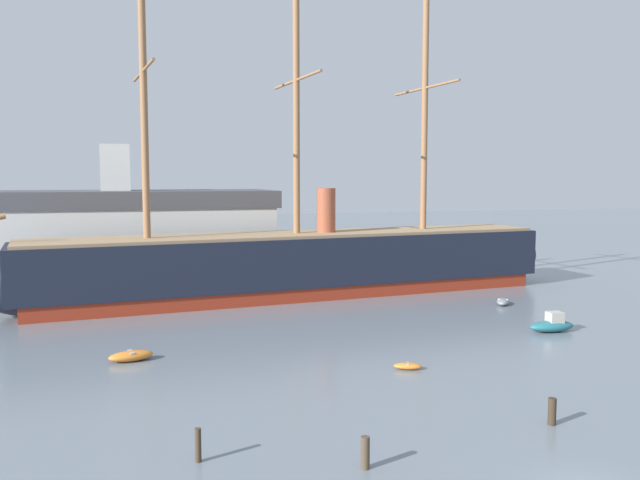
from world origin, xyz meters
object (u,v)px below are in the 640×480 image
at_px(dinghy_near_centre, 408,366).
at_px(mooring_piling_right_pair, 552,411).
at_px(dinghy_alongside_stern, 503,302).
at_px(dockside_warehouse_left, 27,241).
at_px(motorboat_mid_right, 552,325).
at_px(dinghy_far_left, 14,289).
at_px(sailboat_far_right, 503,273).
at_px(mooring_piling_nearest, 365,453).
at_px(dinghy_mid_left, 131,356).
at_px(tall_ship, 297,263).
at_px(mooring_piling_left_pair, 198,445).
at_px(dinghy_distant_centre, 262,269).

relative_size(dinghy_near_centre, mooring_piling_right_pair, 1.45).
height_order(dinghy_near_centre, dinghy_alongside_stern, dinghy_alongside_stern).
bearing_deg(dinghy_near_centre, dockside_warehouse_left, 123.21).
xyz_separation_m(motorboat_mid_right, dinghy_far_left, (-43.45, 33.20, -0.28)).
height_order(sailboat_far_right, dockside_warehouse_left, dockside_warehouse_left).
bearing_deg(mooring_piling_nearest, dinghy_far_left, 111.19).
bearing_deg(mooring_piling_nearest, dinghy_mid_left, 113.92).
bearing_deg(mooring_piling_right_pair, dinghy_near_centre, 104.13).
distance_m(dinghy_near_centre, dinghy_mid_left, 18.37).
bearing_deg(dinghy_far_left, sailboat_far_right, -6.03).
bearing_deg(dinghy_alongside_stern, dockside_warehouse_left, 151.84).
distance_m(sailboat_far_right, mooring_piling_right_pair, 51.11).
relative_size(dinghy_far_left, dockside_warehouse_left, 0.04).
bearing_deg(dinghy_mid_left, tall_ship, 49.64).
distance_m(sailboat_far_right, mooring_piling_nearest, 58.66).
height_order(mooring_piling_nearest, mooring_piling_left_pair, mooring_piling_left_pair).
distance_m(mooring_piling_left_pair, dockside_warehouse_left, 52.33).
distance_m(dinghy_near_centre, mooring_piling_left_pair, 17.56).
bearing_deg(dinghy_mid_left, dinghy_alongside_stern, 15.19).
xyz_separation_m(dinghy_near_centre, motorboat_mid_right, (15.44, 5.98, 0.34)).
distance_m(dinghy_far_left, mooring_piling_nearest, 55.56).
bearing_deg(mooring_piling_left_pair, dinghy_distant_centre, 74.68).
xyz_separation_m(sailboat_far_right, dinghy_distant_centre, (-27.64, 13.97, -0.16)).
xyz_separation_m(dinghy_far_left, sailboat_far_right, (56.72, -5.99, 0.09)).
bearing_deg(sailboat_far_right, mooring_piling_right_pair, -120.55).
height_order(dinghy_distant_centre, mooring_piling_nearest, mooring_piling_nearest).
bearing_deg(mooring_piling_nearest, motorboat_mid_right, 38.52).
distance_m(motorboat_mid_right, sailboat_far_right, 30.27).
bearing_deg(mooring_piling_left_pair, motorboat_mid_right, 27.79).
distance_m(dinghy_distant_centre, dockside_warehouse_left, 28.97).
height_order(dinghy_mid_left, mooring_piling_left_pair, mooring_piling_left_pair).
height_order(dinghy_mid_left, dinghy_distant_centre, dinghy_mid_left).
bearing_deg(dockside_warehouse_left, dinghy_mid_left, -73.47).
height_order(dinghy_alongside_stern, dockside_warehouse_left, dockside_warehouse_left).
xyz_separation_m(sailboat_far_right, mooring_piling_left_pair, (-43.25, -43.01, 0.38)).
height_order(dinghy_near_centre, dinghy_mid_left, dinghy_mid_left).
xyz_separation_m(tall_ship, mooring_piling_nearest, (-8.35, -40.32, -2.76)).
distance_m(dinghy_distant_centre, mooring_piling_nearest, 60.46).
bearing_deg(dinghy_distant_centre, mooring_piling_left_pair, -105.32).
height_order(tall_ship, dinghy_mid_left, tall_ship).
relative_size(tall_ship, dinghy_far_left, 25.96).
bearing_deg(dinghy_far_left, tall_ship, -21.99).
xyz_separation_m(dinghy_near_centre, dinghy_mid_left, (-16.82, 7.40, 0.14)).
height_order(motorboat_mid_right, mooring_piling_nearest, motorboat_mid_right).
height_order(dinghy_far_left, dinghy_distant_centre, dinghy_far_left).
bearing_deg(dinghy_near_centre, motorboat_mid_right, 21.16).
xyz_separation_m(dinghy_distant_centre, mooring_piling_left_pair, (-15.60, -56.98, 0.53)).
bearing_deg(dinghy_alongside_stern, mooring_piling_right_pair, -118.96).
height_order(dinghy_distant_centre, dockside_warehouse_left, dockside_warehouse_left).
relative_size(dinghy_near_centre, mooring_piling_left_pair, 1.32).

